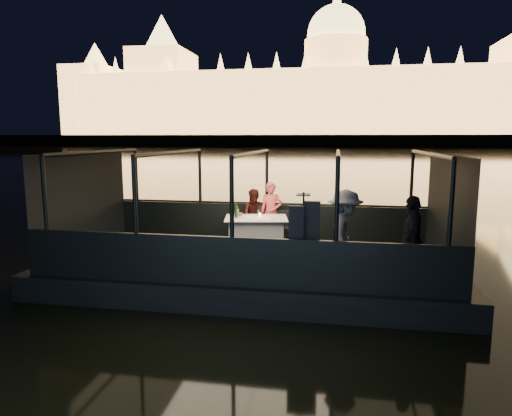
% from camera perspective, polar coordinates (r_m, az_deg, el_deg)
% --- Properties ---
extents(river_water, '(500.00, 500.00, 0.00)m').
position_cam_1_polar(river_water, '(89.71, 9.01, 6.71)').
color(river_water, black).
rests_on(river_water, ground).
extents(boat_hull, '(8.60, 4.40, 1.00)m').
position_cam_1_polar(boat_hull, '(10.29, -0.40, -8.90)').
color(boat_hull, black).
rests_on(boat_hull, river_water).
extents(boat_deck, '(8.00, 4.00, 0.04)m').
position_cam_1_polar(boat_deck, '(10.16, -0.40, -6.32)').
color(boat_deck, black).
rests_on(boat_deck, boat_hull).
extents(gunwale_port, '(8.00, 0.08, 0.90)m').
position_cam_1_polar(gunwale_port, '(11.98, 1.34, -1.68)').
color(gunwale_port, black).
rests_on(gunwale_port, boat_deck).
extents(gunwale_starboard, '(8.00, 0.08, 0.90)m').
position_cam_1_polar(gunwale_starboard, '(8.15, -2.98, -6.73)').
color(gunwale_starboard, black).
rests_on(gunwale_starboard, boat_deck).
extents(cabin_glass_port, '(8.00, 0.02, 1.40)m').
position_cam_1_polar(cabin_glass_port, '(11.82, 1.36, 3.81)').
color(cabin_glass_port, '#99B2B2').
rests_on(cabin_glass_port, gunwale_port).
extents(cabin_glass_starboard, '(8.00, 0.02, 1.40)m').
position_cam_1_polar(cabin_glass_starboard, '(7.92, -3.05, 1.31)').
color(cabin_glass_starboard, '#99B2B2').
rests_on(cabin_glass_starboard, gunwale_starboard).
extents(cabin_roof_glass, '(8.00, 4.00, 0.02)m').
position_cam_1_polar(cabin_roof_glass, '(9.81, -0.41, 6.88)').
color(cabin_roof_glass, '#99B2B2').
rests_on(cabin_roof_glass, boat_deck).
extents(end_wall_fore, '(0.02, 4.00, 2.30)m').
position_cam_1_polar(end_wall_fore, '(11.34, -20.70, 0.74)').
color(end_wall_fore, black).
rests_on(end_wall_fore, boat_deck).
extents(end_wall_aft, '(0.02, 4.00, 2.30)m').
position_cam_1_polar(end_wall_aft, '(10.00, 22.75, -0.40)').
color(end_wall_aft, black).
rests_on(end_wall_aft, boat_deck).
extents(canopy_ribs, '(8.00, 4.00, 2.30)m').
position_cam_1_polar(canopy_ribs, '(9.92, -0.41, 0.22)').
color(canopy_ribs, black).
rests_on(canopy_ribs, boat_deck).
extents(embankment, '(400.00, 140.00, 6.00)m').
position_cam_1_polar(embankment, '(219.66, 9.73, 8.14)').
color(embankment, '#423D33').
rests_on(embankment, ground).
extents(parliament_building, '(220.00, 32.00, 60.00)m').
position_cam_1_polar(parliament_building, '(186.45, 9.87, 16.67)').
color(parliament_building, '#F2D18C').
rests_on(parliament_building, embankment).
extents(dining_table_central, '(1.61, 1.29, 0.77)m').
position_cam_1_polar(dining_table_central, '(10.79, 0.01, -3.20)').
color(dining_table_central, white).
rests_on(dining_table_central, boat_deck).
extents(chair_port_left, '(0.57, 0.57, 0.92)m').
position_cam_1_polar(chair_port_left, '(11.47, 0.04, -2.15)').
color(chair_port_left, black).
rests_on(chair_port_left, boat_deck).
extents(chair_port_right, '(0.38, 0.38, 0.81)m').
position_cam_1_polar(chair_port_right, '(11.39, 3.33, -2.24)').
color(chair_port_right, black).
rests_on(chair_port_right, boat_deck).
extents(coat_stand, '(0.56, 0.49, 1.69)m').
position_cam_1_polar(coat_stand, '(8.10, 5.89, -3.58)').
color(coat_stand, black).
rests_on(coat_stand, boat_deck).
extents(person_woman_coral, '(0.59, 0.42, 1.53)m').
position_cam_1_polar(person_woman_coral, '(11.47, 1.91, -0.63)').
color(person_woman_coral, '#F35859').
rests_on(person_woman_coral, boat_deck).
extents(person_man_maroon, '(0.68, 0.55, 1.34)m').
position_cam_1_polar(person_man_maroon, '(11.57, -0.14, -0.55)').
color(person_man_maroon, '#3E1411').
rests_on(person_man_maroon, boat_deck).
extents(passenger_stripe, '(0.67, 1.12, 1.70)m').
position_cam_1_polar(passenger_stripe, '(8.57, 11.03, -3.35)').
color(passenger_stripe, silver).
rests_on(passenger_stripe, boat_deck).
extents(passenger_dark, '(0.48, 0.98, 1.61)m').
position_cam_1_polar(passenger_dark, '(8.76, 18.89, -3.40)').
color(passenger_dark, black).
rests_on(passenger_dark, boat_deck).
extents(wine_bottle, '(0.08, 0.08, 0.34)m').
position_cam_1_polar(wine_bottle, '(10.71, -2.47, -0.41)').
color(wine_bottle, '#163B15').
rests_on(wine_bottle, dining_table_central).
extents(bread_basket, '(0.25, 0.25, 0.08)m').
position_cam_1_polar(bread_basket, '(10.93, -2.23, -0.81)').
color(bread_basket, brown).
rests_on(bread_basket, dining_table_central).
extents(amber_candle, '(0.07, 0.07, 0.09)m').
position_cam_1_polar(amber_candle, '(10.79, 0.48, -0.93)').
color(amber_candle, '#F2A73C').
rests_on(amber_candle, dining_table_central).
extents(plate_near, '(0.27, 0.27, 0.02)m').
position_cam_1_polar(plate_near, '(10.53, 2.62, -1.37)').
color(plate_near, silver).
rests_on(plate_near, dining_table_central).
extents(plate_far, '(0.29, 0.29, 0.02)m').
position_cam_1_polar(plate_far, '(10.88, -1.79, -1.02)').
color(plate_far, white).
rests_on(plate_far, dining_table_central).
extents(wine_glass_white, '(0.09, 0.09, 0.21)m').
position_cam_1_polar(wine_glass_white, '(10.70, -2.27, -0.72)').
color(wine_glass_white, silver).
rests_on(wine_glass_white, dining_table_central).
extents(wine_glass_red, '(0.07, 0.07, 0.17)m').
position_cam_1_polar(wine_glass_red, '(10.82, 1.54, -0.62)').
color(wine_glass_red, silver).
rests_on(wine_glass_red, dining_table_central).
extents(wine_glass_empty, '(0.07, 0.07, 0.21)m').
position_cam_1_polar(wine_glass_empty, '(10.50, 0.31, -0.90)').
color(wine_glass_empty, silver).
rests_on(wine_glass_empty, dining_table_central).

